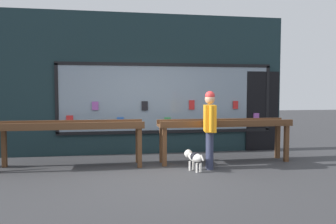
# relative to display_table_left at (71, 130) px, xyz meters

# --- Properties ---
(ground_plane) EXTENTS (40.00, 40.00, 0.00)m
(ground_plane) POSITION_rel_display_table_left_xyz_m (1.64, -1.03, -0.78)
(ground_plane) COLOR #38383A
(shopfront_facade) EXTENTS (7.25, 0.29, 3.52)m
(shopfront_facade) POSITION_rel_display_table_left_xyz_m (1.72, 1.36, 0.94)
(shopfront_facade) COLOR #192D33
(shopfront_facade) RESTS_ON ground_plane
(display_table_left) EXTENTS (2.97, 0.69, 0.96)m
(display_table_left) POSITION_rel_display_table_left_xyz_m (0.00, 0.00, 0.00)
(display_table_left) COLOR brown
(display_table_left) RESTS_ON ground_plane
(display_table_right) EXTENTS (2.97, 0.58, 0.95)m
(display_table_right) POSITION_rel_display_table_left_xyz_m (3.30, 0.00, -0.01)
(display_table_right) COLOR brown
(display_table_right) RESTS_ON ground_plane
(person_browsing) EXTENTS (0.29, 0.63, 1.58)m
(person_browsing) POSITION_rel_display_table_left_xyz_m (2.78, -0.57, 0.13)
(person_browsing) COLOR #2D334C
(person_browsing) RESTS_ON ground_plane
(small_dog) EXTENTS (0.33, 0.55, 0.40)m
(small_dog) POSITION_rel_display_table_left_xyz_m (2.42, -0.71, -0.50)
(small_dog) COLOR white
(small_dog) RESTS_ON ground_plane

